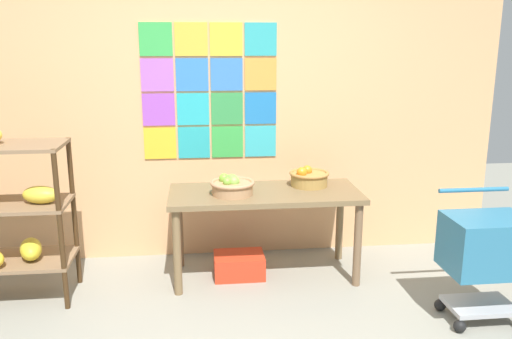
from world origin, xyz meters
TOP-DOWN VIEW (x-y plane):
  - back_wall_with_art at (-0.00, 1.88)m, footprint 4.67×0.07m
  - display_table at (0.28, 1.36)m, footprint 1.45×0.63m
  - fruit_basket_centre at (0.03, 1.31)m, footprint 0.33×0.33m
  - fruit_basket_left at (0.65, 1.48)m, footprint 0.31×0.31m
  - produce_crate_under_table at (0.08, 1.37)m, footprint 0.39×0.29m
  - shopping_cart at (1.61, 0.52)m, footprint 0.51×0.42m

SIDE VIEW (x-z plane):
  - produce_crate_under_table at x=0.08m, z-range 0.00..0.18m
  - shopping_cart at x=1.61m, z-range 0.07..0.92m
  - display_table at x=0.28m, z-range 0.25..0.94m
  - fruit_basket_centre at x=0.03m, z-range 0.68..0.83m
  - fruit_basket_left at x=0.65m, z-range 0.68..0.84m
  - back_wall_with_art at x=0.00m, z-range 0.00..2.92m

